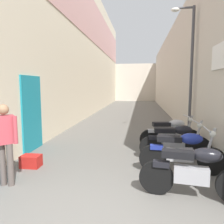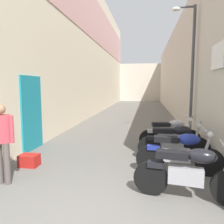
% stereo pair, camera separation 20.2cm
% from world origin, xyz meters
% --- Properties ---
extents(ground_plane, '(41.29, 41.29, 0.00)m').
position_xyz_m(ground_plane, '(0.00, 10.64, 0.00)').
color(ground_plane, '#66635E').
extents(building_left, '(0.45, 25.29, 8.57)m').
position_xyz_m(building_left, '(-2.71, 12.61, 4.33)').
color(building_left, beige).
rests_on(building_left, ground).
extents(building_right, '(0.45, 25.29, 5.55)m').
position_xyz_m(building_right, '(2.72, 12.64, 2.77)').
color(building_right, beige).
rests_on(building_right, ground).
extents(building_far_end, '(8.04, 2.00, 4.70)m').
position_xyz_m(building_far_end, '(0.00, 26.29, 2.35)').
color(building_far_end, beige).
rests_on(building_far_end, ground).
extents(motorcycle_nearest, '(1.84, 0.58, 1.04)m').
position_xyz_m(motorcycle_nearest, '(1.58, 1.07, 0.50)').
color(motorcycle_nearest, black).
rests_on(motorcycle_nearest, ground).
extents(motorcycle_second, '(1.85, 0.58, 1.04)m').
position_xyz_m(motorcycle_second, '(1.58, 2.18, 0.50)').
color(motorcycle_second, black).
rests_on(motorcycle_second, ground).
extents(motorcycle_third, '(1.85, 0.58, 1.04)m').
position_xyz_m(motorcycle_third, '(1.58, 3.12, 0.50)').
color(motorcycle_third, black).
rests_on(motorcycle_third, ground).
extents(motorcycle_fourth, '(1.84, 0.58, 1.04)m').
position_xyz_m(motorcycle_fourth, '(1.58, 4.06, 0.50)').
color(motorcycle_fourth, black).
rests_on(motorcycle_fourth, ground).
extents(pedestrian_by_doorway, '(0.52, 0.38, 1.57)m').
position_xyz_m(pedestrian_by_doorway, '(-1.87, 1.14, 0.92)').
color(pedestrian_by_doorway, '#564C47').
rests_on(pedestrian_by_doorway, ground).
extents(plastic_crate, '(0.44, 0.32, 0.28)m').
position_xyz_m(plastic_crate, '(-1.88, 2.10, 0.14)').
color(plastic_crate, red).
rests_on(plastic_crate, ground).
extents(street_lamp, '(0.79, 0.18, 4.54)m').
position_xyz_m(street_lamp, '(2.28, 5.25, 2.66)').
color(street_lamp, '#47474C').
rests_on(street_lamp, ground).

